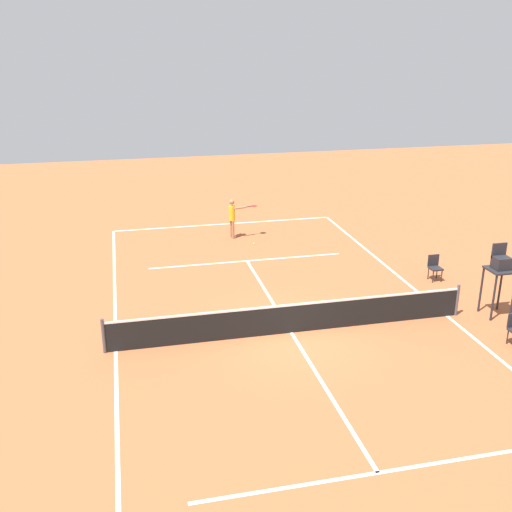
{
  "coord_description": "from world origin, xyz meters",
  "views": [
    {
      "loc": [
        4.74,
        15.81,
        8.48
      ],
      "look_at": [
        0.01,
        -4.83,
        0.8
      ],
      "focal_mm": 41.98,
      "sensor_mm": 36.0,
      "label": 1
    }
  ],
  "objects_px": {
    "tennis_ball": "(254,244)",
    "courtside_chair_mid": "(435,266)",
    "player_serving": "(233,215)",
    "umpire_chair": "(500,269)"
  },
  "relations": [
    {
      "from": "tennis_ball",
      "to": "courtside_chair_mid",
      "type": "height_order",
      "value": "courtside_chair_mid"
    },
    {
      "from": "player_serving",
      "to": "courtside_chair_mid",
      "type": "xyz_separation_m",
      "value": [
        -6.37,
        6.63,
        -0.54
      ]
    },
    {
      "from": "player_serving",
      "to": "umpire_chair",
      "type": "relative_size",
      "value": 0.75
    },
    {
      "from": "tennis_ball",
      "to": "courtside_chair_mid",
      "type": "bearing_deg",
      "value": 135.77
    },
    {
      "from": "umpire_chair",
      "to": "courtside_chair_mid",
      "type": "distance_m",
      "value": 3.4
    },
    {
      "from": "tennis_ball",
      "to": "umpire_chair",
      "type": "height_order",
      "value": "umpire_chair"
    },
    {
      "from": "tennis_ball",
      "to": "umpire_chair",
      "type": "bearing_deg",
      "value": 124.96
    },
    {
      "from": "tennis_ball",
      "to": "umpire_chair",
      "type": "xyz_separation_m",
      "value": [
        -6.09,
        8.71,
        1.57
      ]
    },
    {
      "from": "player_serving",
      "to": "courtside_chair_mid",
      "type": "relative_size",
      "value": 1.89
    },
    {
      "from": "player_serving",
      "to": "tennis_ball",
      "type": "bearing_deg",
      "value": 18.18
    }
  ]
}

